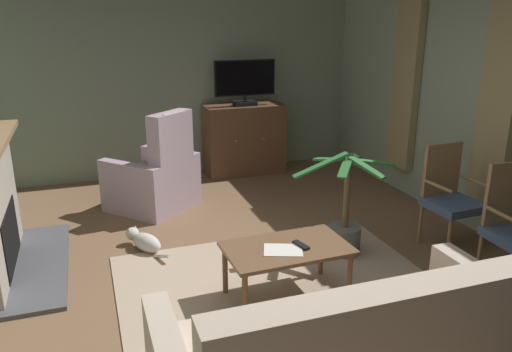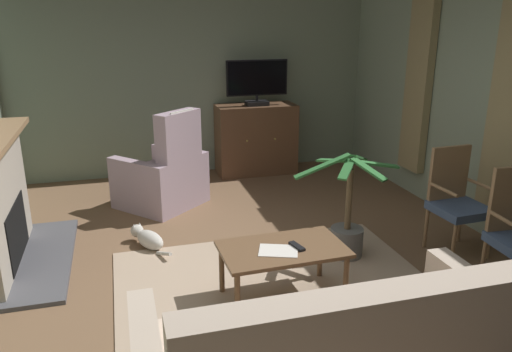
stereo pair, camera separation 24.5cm
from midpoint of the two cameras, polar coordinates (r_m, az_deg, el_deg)
ground_plane at (r=4.45m, az=2.32°, el=-12.20°), size 5.64×7.40×0.04m
wall_back at (r=7.27m, az=-6.11°, el=10.64°), size 5.64×0.10×2.62m
curtain_panel_near at (r=5.35m, az=28.13°, el=7.52°), size 0.10×0.44×2.20m
curtain_panel_far at (r=6.50m, az=19.08°, el=10.11°), size 0.10×0.44×2.20m
rug_central at (r=4.40m, az=3.68°, el=-12.16°), size 2.65×1.92×0.01m
tv_cabinet at (r=7.26m, az=0.96°, el=4.05°), size 1.13×0.54×1.00m
television at (r=7.06m, az=1.12°, el=10.73°), size 0.87×0.20×0.63m
coffee_table at (r=4.02m, az=4.83°, el=-8.78°), size 1.00×0.61×0.46m
tv_remote at (r=4.00m, az=6.46°, el=-7.98°), size 0.09×0.18×0.02m
folded_newspaper at (r=3.93m, az=4.37°, el=-8.50°), size 0.36×0.31×0.01m
armchair_near_window at (r=6.07m, az=-9.31°, el=-0.12°), size 1.20×1.19×1.20m
side_chair_nearest_door at (r=5.20m, az=23.11°, el=-2.44°), size 0.49×0.48×1.02m
potted_plant_tall_palm_by_window at (r=4.87m, az=11.76°, el=-6.06°), size 0.98×0.78×1.02m
cat at (r=5.09m, az=-10.84°, el=-7.03°), size 0.36×0.64×0.20m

